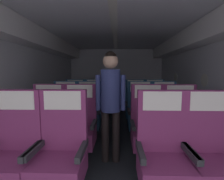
{
  "coord_description": "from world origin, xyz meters",
  "views": [
    {
      "loc": [
        0.07,
        -0.09,
        1.34
      ],
      "look_at": [
        -0.06,
        3.63,
        0.93
      ],
      "focal_mm": 26.28,
      "sensor_mm": 36.0,
      "label": 1
    }
  ],
  "objects_px": {
    "seat_a_left_aisle": "(61,154)",
    "seat_d_left_window": "(75,106)",
    "seat_d_right_aisle": "(155,106)",
    "flight_attendant": "(111,95)",
    "seat_b_right_aisle": "(181,129)",
    "seat_d_left_aisle": "(94,106)",
    "seat_b_right_window": "(148,129)",
    "seat_c_right_aisle": "(165,115)",
    "seat_a_left_window": "(14,154)",
    "seat_a_right_window": "(163,156)",
    "seat_c_left_aisle": "(88,114)",
    "seat_d_right_window": "(136,106)",
    "seat_b_left_aisle": "(79,127)",
    "seat_a_right_aisle": "(211,157)",
    "seat_b_left_window": "(48,127)",
    "seat_c_left_window": "(65,114)",
    "seat_c_right_window": "(140,114)"
  },
  "relations": [
    {
      "from": "seat_a_left_aisle",
      "to": "seat_d_left_window",
      "type": "distance_m",
      "value": 2.52
    },
    {
      "from": "seat_d_right_aisle",
      "to": "flight_attendant",
      "type": "bearing_deg",
      "value": -120.99
    },
    {
      "from": "seat_b_right_aisle",
      "to": "flight_attendant",
      "type": "distance_m",
      "value": 1.17
    },
    {
      "from": "seat_d_left_window",
      "to": "seat_d_left_aisle",
      "type": "relative_size",
      "value": 1.0
    },
    {
      "from": "seat_b_right_window",
      "to": "seat_c_right_aisle",
      "type": "relative_size",
      "value": 1.0
    },
    {
      "from": "seat_a_left_window",
      "to": "seat_a_right_window",
      "type": "relative_size",
      "value": 1.0
    },
    {
      "from": "seat_a_left_window",
      "to": "seat_c_left_aisle",
      "type": "xyz_separation_m",
      "value": [
        0.48,
        1.66,
        0.0
      ]
    },
    {
      "from": "seat_b_right_window",
      "to": "flight_attendant",
      "type": "bearing_deg",
      "value": -172.7
    },
    {
      "from": "seat_a_left_aisle",
      "to": "seat_d_right_window",
      "type": "height_order",
      "value": "same"
    },
    {
      "from": "seat_b_left_aisle",
      "to": "seat_a_left_aisle",
      "type": "bearing_deg",
      "value": -89.64
    },
    {
      "from": "seat_a_right_aisle",
      "to": "seat_b_left_window",
      "type": "height_order",
      "value": "same"
    },
    {
      "from": "seat_d_left_aisle",
      "to": "seat_c_right_aisle",
      "type": "bearing_deg",
      "value": -28.09
    },
    {
      "from": "seat_b_left_aisle",
      "to": "seat_c_left_aisle",
      "type": "xyz_separation_m",
      "value": [
        -0.01,
        0.82,
        0.0
      ]
    },
    {
      "from": "seat_b_right_window",
      "to": "seat_a_left_aisle",
      "type": "bearing_deg",
      "value": -141.98
    },
    {
      "from": "seat_b_left_window",
      "to": "seat_c_left_window",
      "type": "relative_size",
      "value": 1.0
    },
    {
      "from": "seat_a_right_aisle",
      "to": "seat_d_left_window",
      "type": "height_order",
      "value": "same"
    },
    {
      "from": "seat_a_left_aisle",
      "to": "flight_attendant",
      "type": "xyz_separation_m",
      "value": [
        0.48,
        0.75,
        0.52
      ]
    },
    {
      "from": "seat_a_right_window",
      "to": "flight_attendant",
      "type": "distance_m",
      "value": 1.07
    },
    {
      "from": "seat_b_left_window",
      "to": "seat_b_left_aisle",
      "type": "height_order",
      "value": "same"
    },
    {
      "from": "seat_a_left_aisle",
      "to": "seat_b_right_window",
      "type": "bearing_deg",
      "value": 38.02
    },
    {
      "from": "seat_b_left_aisle",
      "to": "seat_b_right_aisle",
      "type": "distance_m",
      "value": 1.54
    },
    {
      "from": "seat_a_right_window",
      "to": "seat_d_left_window",
      "type": "xyz_separation_m",
      "value": [
        -1.55,
        2.47,
        0.0
      ]
    },
    {
      "from": "seat_a_right_aisle",
      "to": "flight_attendant",
      "type": "relative_size",
      "value": 0.71
    },
    {
      "from": "seat_c_right_aisle",
      "to": "seat_a_left_aisle",
      "type": "bearing_deg",
      "value": -132.75
    },
    {
      "from": "seat_b_right_window",
      "to": "seat_a_right_window",
      "type": "bearing_deg",
      "value": -89.92
    },
    {
      "from": "seat_a_right_window",
      "to": "seat_b_right_aisle",
      "type": "bearing_deg",
      "value": 58.87
    },
    {
      "from": "seat_d_right_window",
      "to": "flight_attendant",
      "type": "bearing_deg",
      "value": -107.95
    },
    {
      "from": "seat_c_right_aisle",
      "to": "seat_d_right_aisle",
      "type": "xyz_separation_m",
      "value": [
        -0.01,
        0.82,
        0.0
      ]
    },
    {
      "from": "flight_attendant",
      "to": "seat_b_left_aisle",
      "type": "bearing_deg",
      "value": -22.84
    },
    {
      "from": "seat_d_right_window",
      "to": "flight_attendant",
      "type": "relative_size",
      "value": 0.71
    },
    {
      "from": "seat_c_right_aisle",
      "to": "seat_d_left_window",
      "type": "distance_m",
      "value": 2.2
    },
    {
      "from": "seat_b_left_aisle",
      "to": "seat_b_right_aisle",
      "type": "bearing_deg",
      "value": -0.96
    },
    {
      "from": "seat_a_right_aisle",
      "to": "seat_b_left_window",
      "type": "distance_m",
      "value": 2.18
    },
    {
      "from": "seat_d_left_aisle",
      "to": "seat_d_right_window",
      "type": "height_order",
      "value": "same"
    },
    {
      "from": "seat_c_right_aisle",
      "to": "seat_d_left_window",
      "type": "relative_size",
      "value": 1.0
    },
    {
      "from": "seat_b_right_aisle",
      "to": "seat_c_right_window",
      "type": "height_order",
      "value": "same"
    },
    {
      "from": "seat_c_left_window",
      "to": "seat_a_left_aisle",
      "type": "bearing_deg",
      "value": -73.32
    },
    {
      "from": "seat_a_left_aisle",
      "to": "seat_d_right_aisle",
      "type": "height_order",
      "value": "same"
    },
    {
      "from": "seat_b_right_window",
      "to": "seat_c_right_aisle",
      "type": "bearing_deg",
      "value": 59.95
    },
    {
      "from": "seat_c_right_window",
      "to": "seat_d_right_aisle",
      "type": "xyz_separation_m",
      "value": [
        0.48,
        0.83,
        0.0
      ]
    },
    {
      "from": "seat_c_left_window",
      "to": "seat_d_right_aisle",
      "type": "distance_m",
      "value": 2.18
    },
    {
      "from": "seat_a_left_aisle",
      "to": "seat_d_right_aisle",
      "type": "relative_size",
      "value": 1.0
    },
    {
      "from": "seat_b_left_window",
      "to": "seat_c_right_window",
      "type": "relative_size",
      "value": 1.0
    },
    {
      "from": "seat_a_left_window",
      "to": "seat_b_left_window",
      "type": "height_order",
      "value": "same"
    },
    {
      "from": "seat_c_left_window",
      "to": "flight_attendant",
      "type": "height_order",
      "value": "flight_attendant"
    },
    {
      "from": "seat_c_left_aisle",
      "to": "seat_d_right_window",
      "type": "xyz_separation_m",
      "value": [
        1.05,
        0.81,
        0.0
      ]
    },
    {
      "from": "seat_d_right_window",
      "to": "seat_a_right_window",
      "type": "bearing_deg",
      "value": -89.75
    },
    {
      "from": "seat_b_right_aisle",
      "to": "seat_d_right_aisle",
      "type": "distance_m",
      "value": 1.68
    },
    {
      "from": "seat_a_left_aisle",
      "to": "seat_c_right_aisle",
      "type": "height_order",
      "value": "same"
    },
    {
      "from": "seat_b_left_aisle",
      "to": "seat_c_right_window",
      "type": "xyz_separation_m",
      "value": [
        1.05,
        0.82,
        0.0
      ]
    }
  ]
}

